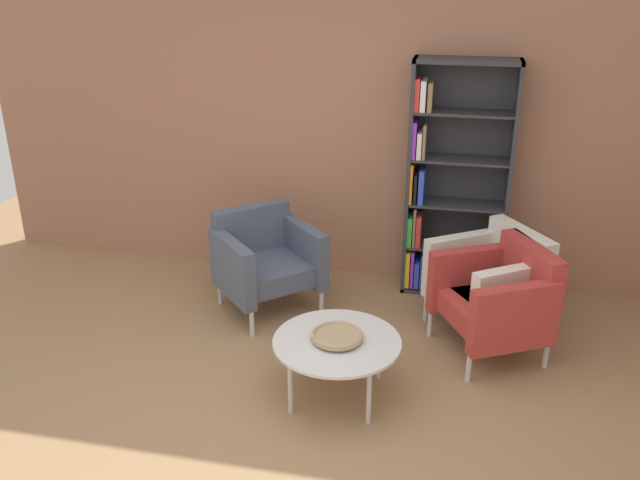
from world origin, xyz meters
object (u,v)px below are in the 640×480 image
(armchair_by_bookshelf, at_px, (492,280))
(coffee_table_low, at_px, (337,344))
(decorative_bowl, at_px, (337,335))
(armchair_near_window, at_px, (499,298))
(armchair_corner_red, at_px, (265,259))
(bookshelf_tall, at_px, (449,183))

(armchair_by_bookshelf, bearing_deg, coffee_table_low, -77.10)
(decorative_bowl, bearing_deg, armchair_near_window, 37.52)
(decorative_bowl, bearing_deg, armchair_by_bookshelf, 47.39)
(decorative_bowl, relative_size, armchair_near_window, 0.34)
(armchair_by_bookshelf, bearing_deg, armchair_corner_red, -125.03)
(decorative_bowl, xyz_separation_m, armchair_corner_red, (-0.77, 1.05, -0.02))
(decorative_bowl, bearing_deg, armchair_corner_red, 126.30)
(decorative_bowl, distance_m, armchair_corner_red, 1.31)
(decorative_bowl, xyz_separation_m, armchair_by_bookshelf, (0.95, 1.04, -0.02))
(bookshelf_tall, bearing_deg, armchair_corner_red, -155.39)
(bookshelf_tall, relative_size, armchair_near_window, 2.05)
(coffee_table_low, bearing_deg, decorative_bowl, 180.00)
(coffee_table_low, xyz_separation_m, decorative_bowl, (-0.00, 0.00, 0.06))
(decorative_bowl, bearing_deg, coffee_table_low, 0.00)
(armchair_corner_red, bearing_deg, decorative_bowl, -97.23)
(bookshelf_tall, xyz_separation_m, coffee_table_low, (-0.58, -1.67, -0.56))
(coffee_table_low, height_order, armchair_corner_red, armchair_corner_red)
(armchair_corner_red, relative_size, armchair_near_window, 1.02)
(armchair_near_window, bearing_deg, armchair_by_bookshelf, 159.50)
(coffee_table_low, relative_size, armchair_near_window, 0.86)
(armchair_corner_red, height_order, armchair_by_bookshelf, same)
(coffee_table_low, bearing_deg, armchair_by_bookshelf, 47.39)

